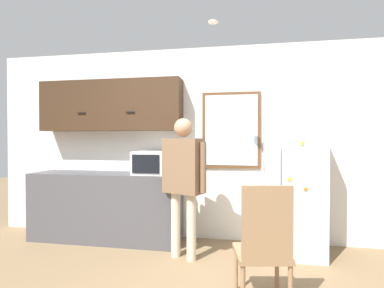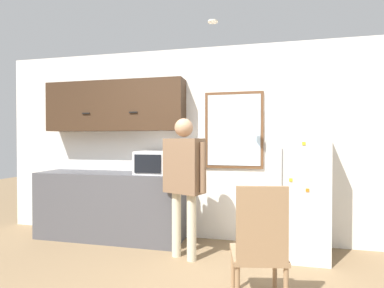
% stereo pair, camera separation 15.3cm
% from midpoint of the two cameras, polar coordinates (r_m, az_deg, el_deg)
% --- Properties ---
extents(back_wall, '(6.00, 0.06, 2.70)m').
position_cam_midpoint_polar(back_wall, '(4.29, -1.08, 0.15)').
color(back_wall, white).
rests_on(back_wall, ground_plane).
extents(counter, '(2.08, 0.59, 0.94)m').
position_cam_midpoint_polar(counter, '(4.47, -16.96, -11.27)').
color(counter, '#4C4C51').
rests_on(counter, ground_plane).
extents(upper_cabinets, '(2.08, 0.32, 0.72)m').
position_cam_midpoint_polar(upper_cabinets, '(4.52, -16.21, 7.00)').
color(upper_cabinets, '#3D2819').
extents(microwave, '(0.52, 0.42, 0.31)m').
position_cam_midpoint_polar(microwave, '(4.09, -8.33, -3.55)').
color(microwave, white).
rests_on(microwave, counter).
extents(person, '(0.57, 0.38, 1.65)m').
position_cam_midpoint_polar(person, '(3.54, -2.91, -5.53)').
color(person, beige).
rests_on(person, ground_plane).
extents(refrigerator, '(0.69, 0.70, 1.75)m').
position_cam_midpoint_polar(refrigerator, '(3.89, 17.55, -7.01)').
color(refrigerator, white).
rests_on(refrigerator, ground_plane).
extents(chair, '(0.51, 0.51, 1.04)m').
position_cam_midpoint_polar(chair, '(2.66, 11.87, -17.95)').
color(chair, '#997551').
rests_on(chair, ground_plane).
extents(window, '(0.80, 0.05, 1.05)m').
position_cam_midpoint_polar(window, '(4.17, 6.41, 2.63)').
color(window, brown).
extents(ceiling_light, '(0.11, 0.11, 0.01)m').
position_cam_midpoint_polar(ceiling_light, '(3.51, 2.72, 22.20)').
color(ceiling_light, white).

